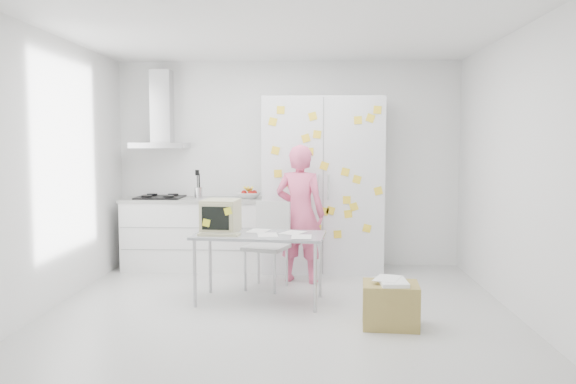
{
  "coord_description": "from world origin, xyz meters",
  "views": [
    {
      "loc": [
        0.3,
        -5.46,
        1.63
      ],
      "look_at": [
        0.05,
        0.72,
        1.09
      ],
      "focal_mm": 35.0,
      "sensor_mm": 36.0,
      "label": 1
    }
  ],
  "objects_px": {
    "person": "(300,214)",
    "desk": "(235,224)",
    "chair": "(269,239)",
    "cardboard_box": "(391,304)"
  },
  "relations": [
    {
      "from": "person",
      "to": "cardboard_box",
      "type": "bearing_deg",
      "value": 133.81
    },
    {
      "from": "person",
      "to": "desk",
      "type": "height_order",
      "value": "person"
    },
    {
      "from": "person",
      "to": "chair",
      "type": "height_order",
      "value": "person"
    },
    {
      "from": "person",
      "to": "cardboard_box",
      "type": "xyz_separation_m",
      "value": [
        0.84,
        -1.59,
        -0.6
      ]
    },
    {
      "from": "chair",
      "to": "person",
      "type": "bearing_deg",
      "value": 55.81
    },
    {
      "from": "person",
      "to": "desk",
      "type": "relative_size",
      "value": 1.17
    },
    {
      "from": "chair",
      "to": "cardboard_box",
      "type": "distance_m",
      "value": 1.82
    },
    {
      "from": "person",
      "to": "chair",
      "type": "bearing_deg",
      "value": 52.76
    },
    {
      "from": "desk",
      "to": "chair",
      "type": "relative_size",
      "value": 1.42
    },
    {
      "from": "chair",
      "to": "desk",
      "type": "bearing_deg",
      "value": -100.73
    }
  ]
}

